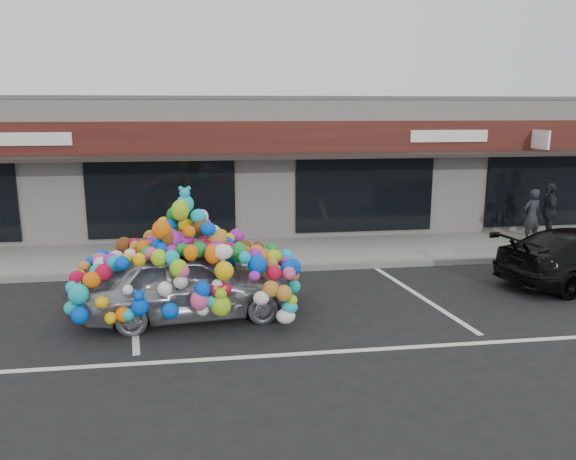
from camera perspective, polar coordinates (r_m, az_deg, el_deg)
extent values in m
plane|color=black|center=(11.61, 0.50, -7.70)|extent=(90.00, 90.00, 0.00)
cube|color=silver|center=(19.45, -3.20, 6.77)|extent=(24.00, 6.00, 4.20)
cube|color=#59595B|center=(19.36, -3.28, 13.11)|extent=(24.00, 6.00, 0.12)
cube|color=#3D1210|center=(16.31, -2.32, 9.41)|extent=(24.00, 0.18, 0.90)
cube|color=black|center=(15.83, -2.12, 7.51)|extent=(24.00, 1.20, 0.10)
cube|color=white|center=(18.57, 24.21, 8.40)|extent=(0.08, 0.95, 0.55)
cube|color=white|center=(16.84, -25.12, 8.36)|extent=(2.40, 0.04, 0.35)
cube|color=white|center=(17.61, 16.07, 9.16)|extent=(2.40, 0.04, 0.35)
cube|color=black|center=(16.51, -12.72, 3.22)|extent=(4.20, 0.12, 2.30)
cube|color=black|center=(17.09, 7.79, 3.71)|extent=(4.20, 0.12, 2.30)
cube|color=black|center=(19.58, 24.99, 3.76)|extent=(4.20, 0.12, 2.30)
cube|color=gray|center=(15.38, -1.69, -2.38)|extent=(26.00, 3.00, 0.15)
cube|color=slate|center=(13.95, -1.01, -3.93)|extent=(26.00, 0.18, 0.16)
cube|color=silver|center=(11.79, -15.36, -7.82)|extent=(0.73, 4.37, 0.01)
cube|color=silver|center=(12.49, 13.26, -6.56)|extent=(0.73, 4.37, 0.01)
cube|color=silver|center=(10.05, 14.11, -11.36)|extent=(14.00, 0.12, 0.01)
imported|color=#B2BABE|center=(10.99, -9.98, -5.33)|extent=(2.01, 4.14, 1.36)
ellipsoid|color=red|center=(10.69, -10.22, 0.77)|extent=(1.37, 1.79, 1.02)
sphere|color=yellow|center=(10.79, -2.62, -3.74)|extent=(0.34, 0.34, 0.34)
sphere|color=#085BFF|center=(10.18, -6.71, -7.43)|extent=(0.36, 0.36, 0.36)
sphere|color=green|center=(11.90, -13.70, -4.52)|extent=(0.30, 0.30, 0.30)
sphere|color=#E952AD|center=(10.61, -10.32, 3.20)|extent=(0.32, 0.32, 0.32)
sphere|color=orange|center=(11.11, -16.23, -3.71)|extent=(0.30, 0.30, 0.30)
imported|color=black|center=(17.57, 23.51, 1.31)|extent=(0.63, 0.47, 1.56)
imported|color=#272429|center=(17.98, 24.96, 1.65)|extent=(1.08, 0.68, 1.71)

